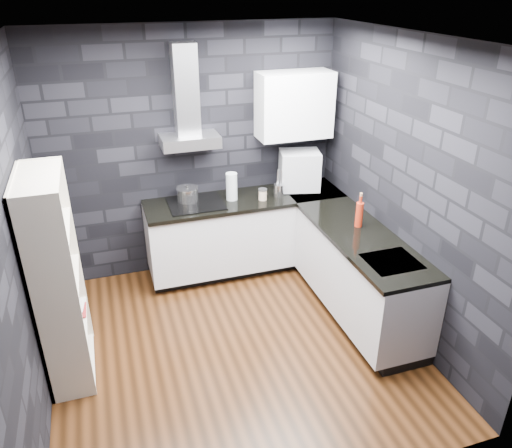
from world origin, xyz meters
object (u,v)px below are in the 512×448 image
pot (187,195)px  storage_jar (263,195)px  appliance_garage (299,170)px  fruit_bowl (56,286)px  utensil_crock (279,190)px  glass_vase (232,186)px  bookshelf (57,280)px  red_bottle (359,215)px

pot → storage_jar: 0.81m
appliance_garage → fruit_bowl: 2.92m
utensil_crock → storage_jar: bearing=-170.5°
glass_vase → fruit_bowl: size_ratio=1.36×
pot → fruit_bowl: bearing=-133.5°
bookshelf → fruit_bowl: size_ratio=8.14×
pot → utensil_crock: (0.98, -0.17, -0.01)m
storage_jar → appliance_garage: bearing=19.2°
bookshelf → fruit_bowl: bearing=-102.4°
appliance_garage → bookshelf: bookshelf is taller
glass_vase → appliance_garage: bearing=4.1°
utensil_crock → fruit_bowl: utensil_crock is taller
glass_vase → fruit_bowl: glass_vase is taller
fruit_bowl → utensil_crock: bearing=27.7°
appliance_garage → pot: bearing=-168.1°
glass_vase → utensil_crock: size_ratio=2.12×
fruit_bowl → glass_vase: bearing=35.9°
utensil_crock → red_bottle: size_ratio=0.57×
bookshelf → fruit_bowl: 0.15m
bookshelf → glass_vase: bearing=20.4°
glass_vase → bookshelf: bookshelf is taller
glass_vase → red_bottle: (1.00, -1.02, -0.03)m
pot → red_bottle: red_bottle is taller
storage_jar → fruit_bowl: size_ratio=0.50×
utensil_crock → pot: bearing=170.1°
fruit_bowl → storage_jar: bearing=29.2°
pot → glass_vase: (0.47, -0.09, 0.07)m
storage_jar → glass_vase: bearing=160.1°
pot → glass_vase: 0.48m
pot → fruit_bowl: (-1.30, -1.37, -0.04)m
storage_jar → fruit_bowl: 2.39m
bookshelf → appliance_garage: bearing=12.5°
storage_jar → utensil_crock: utensil_crock is taller
red_bottle → bookshelf: size_ratio=0.14×
red_bottle → fruit_bowl: 2.78m
red_bottle → fruit_bowl: (-2.77, -0.26, -0.09)m
pot → red_bottle: (1.47, -1.11, 0.04)m
glass_vase → appliance_garage: 0.82m
fruit_bowl → appliance_garage: bearing=27.4°
appliance_garage → fruit_bowl: bearing=-139.4°
pot → fruit_bowl: 1.89m
appliance_garage → storage_jar: bearing=-147.5°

